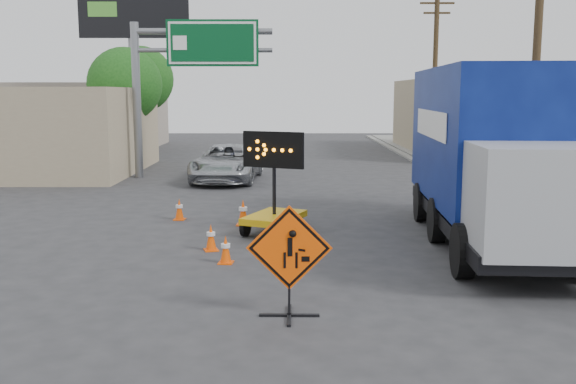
{
  "coord_description": "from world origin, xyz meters",
  "views": [
    {
      "loc": [
        0.12,
        -10.58,
        3.76
      ],
      "look_at": [
        0.15,
        2.17,
        1.78
      ],
      "focal_mm": 40.0,
      "sensor_mm": 36.0,
      "label": 1
    }
  ],
  "objects_px": {
    "arrow_board": "(274,211)",
    "box_truck": "(492,165)",
    "pickup_truck": "(227,163)",
    "construction_sign": "(289,259)"
  },
  "relations": [
    {
      "from": "pickup_truck",
      "to": "arrow_board",
      "type": "bearing_deg",
      "value": -73.86
    },
    {
      "from": "construction_sign",
      "to": "arrow_board",
      "type": "bearing_deg",
      "value": 94.21
    },
    {
      "from": "box_truck",
      "to": "construction_sign",
      "type": "bearing_deg",
      "value": -129.56
    },
    {
      "from": "arrow_board",
      "to": "box_truck",
      "type": "xyz_separation_m",
      "value": [
        5.43,
        -1.2,
        1.37
      ]
    },
    {
      "from": "arrow_board",
      "to": "box_truck",
      "type": "relative_size",
      "value": 0.29
    },
    {
      "from": "arrow_board",
      "to": "construction_sign",
      "type": "bearing_deg",
      "value": -63.08
    },
    {
      "from": "arrow_board",
      "to": "box_truck",
      "type": "height_order",
      "value": "box_truck"
    },
    {
      "from": "construction_sign",
      "to": "box_truck",
      "type": "bearing_deg",
      "value": 47.59
    },
    {
      "from": "arrow_board",
      "to": "pickup_truck",
      "type": "xyz_separation_m",
      "value": [
        -2.23,
        10.45,
        0.16
      ]
    },
    {
      "from": "construction_sign",
      "to": "arrow_board",
      "type": "height_order",
      "value": "arrow_board"
    }
  ]
}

